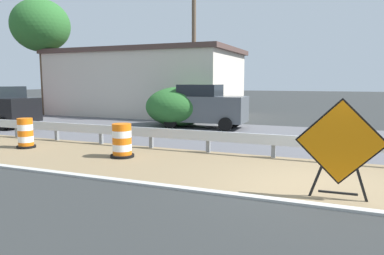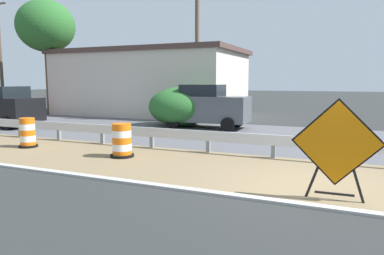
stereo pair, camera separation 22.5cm
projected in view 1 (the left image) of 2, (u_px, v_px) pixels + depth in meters
The scene contains 13 objects.
ground_plane at pixel (318, 187), 7.76m from camera, with size 160.00×160.00×0.00m, color #2B2D2D.
median_dirt_strip at pixel (320, 177), 8.52m from camera, with size 4.05×120.00×0.01m, color #7F6B4C.
far_lane_asphalt at pixel (328, 140), 13.90m from camera, with size 7.69×120.00×0.00m, color #56565B.
curb_near_edge at pixel (314, 206), 6.57m from camera, with size 0.20×120.00×0.11m, color #ADADA8.
guardrail_median at pixel (350, 146), 9.84m from camera, with size 0.18×43.76×0.71m.
warning_sign_diamond at pixel (340, 146), 6.84m from camera, with size 0.12×1.68×1.98m.
traffic_barrel_nearest at pixel (122, 142), 10.76m from camera, with size 0.72×0.72×1.02m.
traffic_barrel_close at pixel (26, 135), 12.28m from camera, with size 0.63×0.63×1.03m.
car_trailing_near_lane at pixel (203, 106), 17.58m from camera, with size 2.01×4.21×2.12m.
roadside_shop_near at pixel (147, 82), 24.92m from camera, with size 7.16×12.62×4.41m.
utility_pole_near at pixel (194, 44), 19.95m from camera, with size 0.24×1.80×8.33m.
bush_roadside at pixel (178, 106), 18.30m from camera, with size 3.30×3.30×2.00m, color #286028.
tree_roadside at pixel (41, 26), 24.02m from camera, with size 3.87×3.87×7.74m.
Camera 1 is at (-8.01, -0.32, 2.28)m, focal length 33.44 mm.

